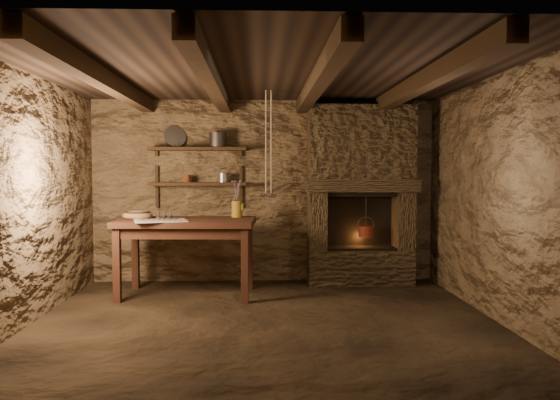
{
  "coord_description": "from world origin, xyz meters",
  "views": [
    {
      "loc": [
        -0.06,
        -5.24,
        1.46
      ],
      "look_at": [
        0.18,
        0.9,
        1.14
      ],
      "focal_mm": 35.0,
      "sensor_mm": 36.0,
      "label": 1
    }
  ],
  "objects_px": {
    "iron_stockpot": "(218,141)",
    "red_pot": "(366,230)",
    "wooden_bowl": "(138,215)",
    "work_table": "(187,254)",
    "stoneware_jug": "(237,201)"
  },
  "relations": [
    {
      "from": "work_table",
      "to": "stoneware_jug",
      "type": "height_order",
      "value": "stoneware_jug"
    },
    {
      "from": "iron_stockpot",
      "to": "red_pot",
      "type": "xyz_separation_m",
      "value": [
        1.91,
        -0.12,
        -1.15
      ]
    },
    {
      "from": "wooden_bowl",
      "to": "iron_stockpot",
      "type": "height_order",
      "value": "iron_stockpot"
    },
    {
      "from": "work_table",
      "to": "red_pot",
      "type": "bearing_deg",
      "value": 16.99
    },
    {
      "from": "red_pot",
      "to": "stoneware_jug",
      "type": "bearing_deg",
      "value": -169.24
    },
    {
      "from": "iron_stockpot",
      "to": "red_pot",
      "type": "distance_m",
      "value": 2.23
    },
    {
      "from": "work_table",
      "to": "wooden_bowl",
      "type": "xyz_separation_m",
      "value": [
        -0.58,
        0.06,
        0.46
      ]
    },
    {
      "from": "stoneware_jug",
      "to": "wooden_bowl",
      "type": "xyz_separation_m",
      "value": [
        -1.16,
        -0.19,
        -0.15
      ]
    },
    {
      "from": "work_table",
      "to": "stoneware_jug",
      "type": "xyz_separation_m",
      "value": [
        0.58,
        0.25,
        0.61
      ]
    },
    {
      "from": "work_table",
      "to": "stoneware_jug",
      "type": "relative_size",
      "value": 3.55
    },
    {
      "from": "iron_stockpot",
      "to": "wooden_bowl",
      "type": "bearing_deg",
      "value": -145.36
    },
    {
      "from": "stoneware_jug",
      "to": "red_pot",
      "type": "height_order",
      "value": "stoneware_jug"
    },
    {
      "from": "stoneware_jug",
      "to": "red_pot",
      "type": "distance_m",
      "value": 1.72
    },
    {
      "from": "stoneware_jug",
      "to": "iron_stockpot",
      "type": "distance_m",
      "value": 0.91
    },
    {
      "from": "wooden_bowl",
      "to": "iron_stockpot",
      "type": "distance_m",
      "value": 1.43
    }
  ]
}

